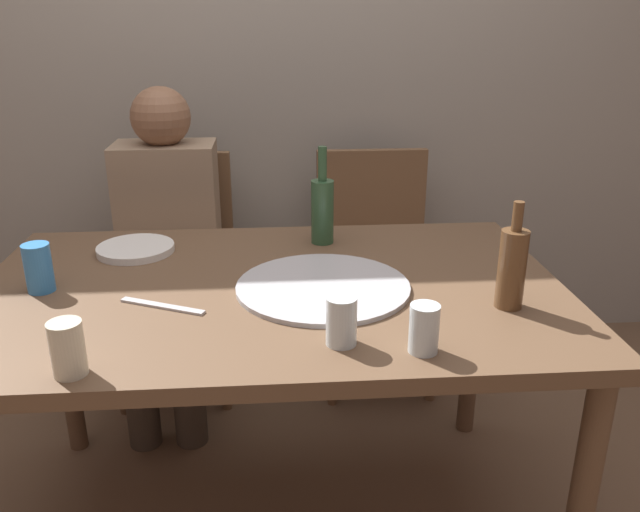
{
  "coord_description": "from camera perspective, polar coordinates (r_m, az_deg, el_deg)",
  "views": [
    {
      "loc": [
        0.01,
        -1.5,
        1.41
      ],
      "look_at": [
        0.13,
        0.06,
        0.81
      ],
      "focal_mm": 36.03,
      "sensor_mm": 36.0,
      "label": 1
    }
  ],
  "objects": [
    {
      "name": "table_knife",
      "position": [
        1.55,
        -13.83,
        -4.34
      ],
      "size": [
        0.21,
        0.11,
        0.01
      ],
      "primitive_type": "cube",
      "rotation": [
        0.0,
        0.0,
        2.71
      ],
      "color": "#B7B7BC",
      "rests_on": "dining_table"
    },
    {
      "name": "soda_can",
      "position": [
        1.71,
        -23.72,
        -0.98
      ],
      "size": [
        0.07,
        0.07,
        0.12
      ],
      "primitive_type": "cylinder",
      "color": "#337AC1",
      "rests_on": "dining_table"
    },
    {
      "name": "pizza_tray",
      "position": [
        1.6,
        0.27,
        -2.74
      ],
      "size": [
        0.43,
        0.43,
        0.01
      ],
      "primitive_type": "cylinder",
      "color": "#ADADB2",
      "rests_on": "dining_table"
    },
    {
      "name": "dining_table",
      "position": [
        1.66,
        -4.33,
        -5.11
      ],
      "size": [
        1.48,
        0.93,
        0.76
      ],
      "color": "brown",
      "rests_on": "ground_plane"
    },
    {
      "name": "beer_bottle",
      "position": [
        1.54,
        16.68,
        -0.92
      ],
      "size": [
        0.06,
        0.06,
        0.25
      ],
      "color": "brown",
      "rests_on": "dining_table"
    },
    {
      "name": "chair_left",
      "position": [
        2.56,
        -12.71,
        -0.14
      ],
      "size": [
        0.44,
        0.44,
        0.9
      ],
      "rotation": [
        0.0,
        0.0,
        3.14
      ],
      "color": "brown",
      "rests_on": "ground_plane"
    },
    {
      "name": "guest_in_sweater",
      "position": [
        2.37,
        -13.43,
        1.44
      ],
      "size": [
        0.36,
        0.56,
        1.17
      ],
      "rotation": [
        0.0,
        0.0,
        3.14
      ],
      "color": "#937A60",
      "rests_on": "ground_plane"
    },
    {
      "name": "back_wall",
      "position": [
        2.72,
        -4.84,
        18.54
      ],
      "size": [
        6.0,
        0.1,
        2.6
      ],
      "primitive_type": "cube",
      "color": "gray",
      "rests_on": "ground_plane"
    },
    {
      "name": "wine_glass",
      "position": [
        1.33,
        1.91,
        -5.77
      ],
      "size": [
        0.06,
        0.06,
        0.11
      ],
      "primitive_type": "cylinder",
      "color": "silver",
      "rests_on": "dining_table"
    },
    {
      "name": "tumbler_far",
      "position": [
        1.31,
        -21.51,
        -7.66
      ],
      "size": [
        0.06,
        0.06,
        0.11
      ],
      "primitive_type": "cylinder",
      "color": "beige",
      "rests_on": "dining_table"
    },
    {
      "name": "plate_stack",
      "position": [
        1.92,
        -16.06,
        0.62
      ],
      "size": [
        0.22,
        0.22,
        0.02
      ],
      "primitive_type": "cylinder",
      "color": "white",
      "rests_on": "dining_table"
    },
    {
      "name": "wine_bottle",
      "position": [
        1.89,
        0.21,
        4.23
      ],
      "size": [
        0.07,
        0.07,
        0.29
      ],
      "color": "#2D5133",
      "rests_on": "dining_table"
    },
    {
      "name": "chair_right",
      "position": [
        2.56,
        4.84,
        0.33
      ],
      "size": [
        0.44,
        0.44,
        0.9
      ],
      "rotation": [
        0.0,
        0.0,
        3.14
      ],
      "color": "brown",
      "rests_on": "ground_plane"
    },
    {
      "name": "tumbler_near",
      "position": [
        1.31,
        9.23,
        -6.38
      ],
      "size": [
        0.06,
        0.06,
        0.1
      ],
      "primitive_type": "cylinder",
      "color": "silver",
      "rests_on": "dining_table"
    }
  ]
}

